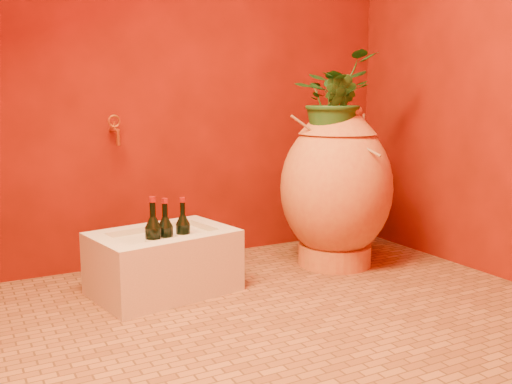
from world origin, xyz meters
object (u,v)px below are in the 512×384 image
amphora (336,187)px  wine_bottle_c (166,239)px  wine_bottle_b (154,242)px  wine_bottle_a (183,236)px  stone_basin (163,263)px  wall_tap (115,129)px

amphora → wine_bottle_c: bearing=-177.4°
wine_bottle_b → wine_bottle_a: bearing=21.9°
amphora → stone_basin: bearing=179.4°
wine_bottle_c → wall_tap: 0.71m
wall_tap → wine_bottle_b: bearing=-87.9°
amphora → wine_bottle_b: 1.09m
wall_tap → amphora: bearing=-22.5°
amphora → wine_bottle_a: size_ratio=3.00×
stone_basin → wine_bottle_a: wine_bottle_a is taller
wine_bottle_b → wine_bottle_c: (0.07, 0.04, -0.01)m
amphora → wall_tap: bearing=157.5°
stone_basin → wall_tap: wall_tap is taller
wine_bottle_a → wine_bottle_c: 0.10m
stone_basin → wine_bottle_c: wine_bottle_c is taller
stone_basin → wine_bottle_b: bearing=-129.0°
stone_basin → wine_bottle_b: wine_bottle_b is taller
stone_basin → wall_tap: size_ratio=4.56×
stone_basin → wall_tap: 0.77m
amphora → wall_tap: size_ratio=5.65×
wine_bottle_a → wine_bottle_b: size_ratio=0.91×
stone_basin → wine_bottle_a: (0.09, -0.02, 0.13)m
wine_bottle_a → wall_tap: size_ratio=1.88×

